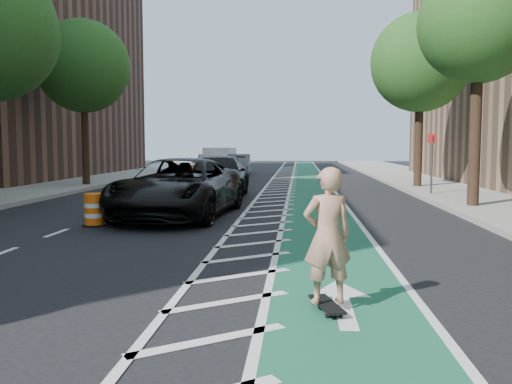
# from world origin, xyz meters

# --- Properties ---
(ground) EXTENTS (120.00, 120.00, 0.00)m
(ground) POSITION_xyz_m (0.00, 0.00, 0.00)
(ground) COLOR black
(ground) RESTS_ON ground
(bike_lane) EXTENTS (2.00, 90.00, 0.01)m
(bike_lane) POSITION_xyz_m (3.00, 10.00, 0.01)
(bike_lane) COLOR #175338
(bike_lane) RESTS_ON ground
(buffer_strip) EXTENTS (1.40, 90.00, 0.01)m
(buffer_strip) POSITION_xyz_m (1.50, 10.00, 0.01)
(buffer_strip) COLOR silver
(buffer_strip) RESTS_ON ground
(sidewalk_right) EXTENTS (5.00, 90.00, 0.15)m
(sidewalk_right) POSITION_xyz_m (9.50, 10.00, 0.07)
(sidewalk_right) COLOR gray
(sidewalk_right) RESTS_ON ground
(curb_right) EXTENTS (0.12, 90.00, 0.16)m
(curb_right) POSITION_xyz_m (7.05, 10.00, 0.08)
(curb_right) COLOR gray
(curb_right) RESTS_ON ground
(curb_left) EXTENTS (0.12, 90.00, 0.16)m
(curb_left) POSITION_xyz_m (-7.05, 10.00, 0.08)
(curb_left) COLOR gray
(curb_left) RESTS_ON ground
(tree_r_c) EXTENTS (4.20, 4.20, 7.90)m
(tree_r_c) POSITION_xyz_m (7.90, 8.00, 5.77)
(tree_r_c) COLOR #382619
(tree_r_c) RESTS_ON ground
(tree_r_d) EXTENTS (4.20, 4.20, 7.90)m
(tree_r_d) POSITION_xyz_m (7.90, 16.00, 5.77)
(tree_r_d) COLOR #382619
(tree_r_d) RESTS_ON ground
(tree_l_d) EXTENTS (4.20, 4.20, 7.90)m
(tree_l_d) POSITION_xyz_m (-7.90, 16.00, 5.77)
(tree_l_d) COLOR #382619
(tree_l_d) RESTS_ON ground
(sign_post) EXTENTS (0.35, 0.08, 2.47)m
(sign_post) POSITION_xyz_m (7.60, 12.00, 1.35)
(sign_post) COLOR #4C4C4C
(sign_post) RESTS_ON ground
(skateboard) EXTENTS (0.44, 0.85, 0.11)m
(skateboard) POSITION_xyz_m (2.78, -3.08, 0.09)
(skateboard) COLOR black
(skateboard) RESTS_ON ground
(skateboarder) EXTENTS (0.70, 0.55, 1.68)m
(skateboarder) POSITION_xyz_m (2.78, -3.08, 0.95)
(skateboarder) COLOR tan
(skateboarder) RESTS_ON skateboard
(suv_near) EXTENTS (3.24, 6.24, 1.68)m
(suv_near) POSITION_xyz_m (-0.99, 5.51, 0.84)
(suv_near) COLOR black
(suv_near) RESTS_ON ground
(suv_far) EXTENTS (2.50, 5.68, 1.62)m
(suv_far) POSITION_xyz_m (-0.75, 11.21, 0.81)
(suv_far) COLOR black
(suv_far) RESTS_ON ground
(car_silver) EXTENTS (2.38, 4.89, 1.61)m
(car_silver) POSITION_xyz_m (-3.07, 22.94, 0.80)
(car_silver) COLOR #A7A6AB
(car_silver) RESTS_ON ground
(car_grey) EXTENTS (1.76, 4.38, 1.42)m
(car_grey) POSITION_xyz_m (-1.71, 27.23, 0.71)
(car_grey) COLOR slate
(car_grey) RESTS_ON ground
(box_truck) EXTENTS (2.37, 4.56, 1.83)m
(box_truck) POSITION_xyz_m (-3.87, 32.12, 0.84)
(box_truck) COLOR silver
(box_truck) RESTS_ON ground
(barrel_a) EXTENTS (0.61, 0.61, 0.83)m
(barrel_a) POSITION_xyz_m (-2.75, 3.58, 0.39)
(barrel_a) COLOR orange
(barrel_a) RESTS_ON ground
(barrel_b) EXTENTS (0.69, 0.69, 0.94)m
(barrel_b) POSITION_xyz_m (-2.67, 14.00, 0.44)
(barrel_b) COLOR #EB490C
(barrel_b) RESTS_ON ground
(barrel_c) EXTENTS (0.74, 0.74, 1.01)m
(barrel_c) POSITION_xyz_m (-3.19, 18.02, 0.48)
(barrel_c) COLOR #FF610D
(barrel_c) RESTS_ON ground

